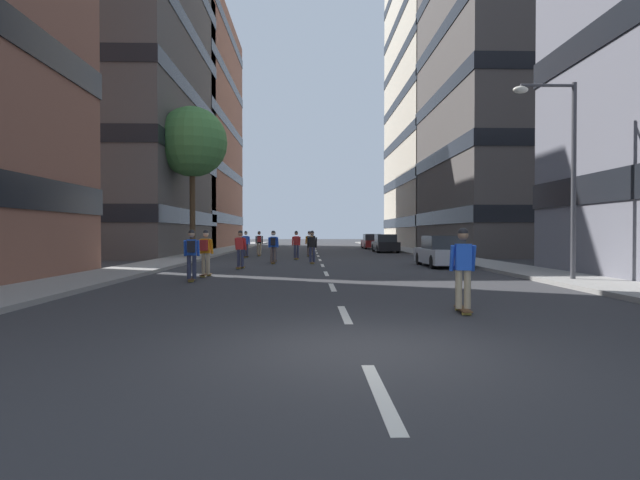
# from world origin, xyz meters

# --- Properties ---
(ground_plane) EXTENTS (176.03, 176.03, 0.00)m
(ground_plane) POSITION_xyz_m (0.00, 29.34, 0.00)
(ground_plane) COLOR #333335
(sidewalk_left) EXTENTS (2.57, 80.68, 0.14)m
(sidewalk_left) POSITION_xyz_m (-8.33, 33.01, 0.07)
(sidewalk_left) COLOR gray
(sidewalk_left) RESTS_ON ground_plane
(sidewalk_right) EXTENTS (2.57, 80.68, 0.14)m
(sidewalk_right) POSITION_xyz_m (8.33, 33.01, 0.07)
(sidewalk_right) COLOR gray
(sidewalk_right) RESTS_ON ground_plane
(lane_markings) EXTENTS (0.16, 67.20, 0.01)m
(lane_markings) POSITION_xyz_m (0.00, 30.50, 0.00)
(lane_markings) COLOR silver
(lane_markings) RESTS_ON ground_plane
(building_left_mid) EXTENTS (13.88, 18.81, 23.58)m
(building_left_mid) POSITION_xyz_m (-16.50, 31.74, 11.88)
(building_left_mid) COLOR #4C4744
(building_left_mid) RESTS_ON ground_plane
(building_left_far) EXTENTS (13.88, 21.76, 26.51)m
(building_left_far) POSITION_xyz_m (-16.50, 49.70, 13.35)
(building_left_far) COLOR brown
(building_left_far) RESTS_ON ground_plane
(building_right_mid) EXTENTS (13.88, 16.66, 33.36)m
(building_right_mid) POSITION_xyz_m (16.50, 31.74, 16.77)
(building_right_mid) COLOR #4C4744
(building_right_mid) RESTS_ON ground_plane
(building_right_far) EXTENTS (13.88, 20.18, 37.21)m
(building_right_far) POSITION_xyz_m (16.50, 49.70, 18.70)
(building_right_far) COLOR #BCB29E
(building_right_far) RESTS_ON ground_plane
(parked_car_near) EXTENTS (1.82, 4.40, 1.52)m
(parked_car_near) POSITION_xyz_m (5.84, 16.98, 0.70)
(parked_car_near) COLOR #B2B7BF
(parked_car_near) RESTS_ON ground_plane
(parked_car_mid) EXTENTS (1.82, 4.40, 1.52)m
(parked_car_mid) POSITION_xyz_m (5.84, 34.69, 0.70)
(parked_car_mid) COLOR black
(parked_car_mid) RESTS_ON ground_plane
(parked_car_far) EXTENTS (1.82, 4.40, 1.52)m
(parked_car_far) POSITION_xyz_m (5.84, 43.54, 0.70)
(parked_car_far) COLOR maroon
(parked_car_far) RESTS_ON ground_plane
(street_tree_near) EXTENTS (4.58, 4.58, 9.78)m
(street_tree_near) POSITION_xyz_m (-8.33, 25.64, 7.59)
(street_tree_near) COLOR #4C3823
(street_tree_near) RESTS_ON sidewalk_left
(streetlamp_right) EXTENTS (2.13, 0.30, 6.50)m
(streetlamp_right) POSITION_xyz_m (7.70, 9.10, 4.14)
(streetlamp_right) COLOR #3F3F44
(streetlamp_right) RESTS_ON sidewalk_right
(skater_0) EXTENTS (0.54, 0.91, 1.78)m
(skater_0) POSITION_xyz_m (-2.60, 19.48, 1.02)
(skater_0) COLOR brown
(skater_0) RESTS_ON ground_plane
(skater_1) EXTENTS (0.56, 0.92, 1.78)m
(skater_1) POSITION_xyz_m (-1.46, 23.70, 1.02)
(skater_1) COLOR brown
(skater_1) RESTS_ON ground_plane
(skater_2) EXTENTS (0.55, 0.91, 1.78)m
(skater_2) POSITION_xyz_m (2.49, 3.14, 0.98)
(skater_2) COLOR brown
(skater_2) RESTS_ON ground_plane
(skater_3) EXTENTS (0.55, 0.92, 1.78)m
(skater_3) POSITION_xyz_m (-0.44, 31.06, 1.02)
(skater_3) COLOR brown
(skater_3) RESTS_ON ground_plane
(skater_4) EXTENTS (0.56, 0.92, 1.78)m
(skater_4) POSITION_xyz_m (-2.69, 20.98, 1.02)
(skater_4) COLOR brown
(skater_4) RESTS_ON ground_plane
(skater_5) EXTENTS (0.55, 0.92, 1.78)m
(skater_5) POSITION_xyz_m (-4.22, 28.38, 1.02)
(skater_5) COLOR brown
(skater_5) RESTS_ON ground_plane
(skater_6) EXTENTS (0.55, 0.91, 1.78)m
(skater_6) POSITION_xyz_m (-4.89, 26.07, 0.98)
(skater_6) COLOR brown
(skater_6) RESTS_ON ground_plane
(skater_7) EXTENTS (0.56, 0.92, 1.78)m
(skater_7) POSITION_xyz_m (-4.63, 11.71, 1.02)
(skater_7) COLOR brown
(skater_7) RESTS_ON ground_plane
(skater_8) EXTENTS (0.56, 0.92, 1.78)m
(skater_8) POSITION_xyz_m (-3.87, 15.85, 0.98)
(skater_8) COLOR brown
(skater_8) RESTS_ON ground_plane
(skater_9) EXTENTS (0.56, 0.92, 1.78)m
(skater_9) POSITION_xyz_m (-4.74, 9.95, 1.02)
(skater_9) COLOR brown
(skater_9) RESTS_ON ground_plane
(skater_10) EXTENTS (0.56, 0.92, 1.78)m
(skater_10) POSITION_xyz_m (-0.63, 27.29, 1.02)
(skater_10) COLOR brown
(skater_10) RESTS_ON ground_plane
(skater_11) EXTENTS (0.54, 0.91, 1.78)m
(skater_11) POSITION_xyz_m (-0.51, 19.40, 0.98)
(skater_11) COLOR brown
(skater_11) RESTS_ON ground_plane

